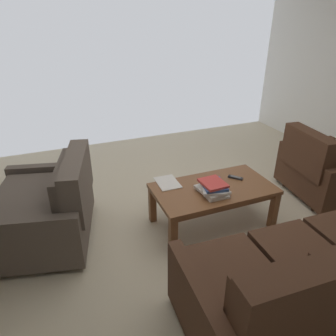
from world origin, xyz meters
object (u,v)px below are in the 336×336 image
at_px(tv_remote, 235,178).
at_px(armchair_side, 323,169).
at_px(book_stack, 213,188).
at_px(sofa_main, 311,282).
at_px(coffee_table, 213,193).
at_px(loose_magazine, 167,183).
at_px(loveseat_near, 48,207).

bearing_deg(tv_remote, armchair_side, 177.93).
bearing_deg(book_stack, tv_remote, -154.92).
bearing_deg(tv_remote, sofa_main, 79.65).
distance_m(sofa_main, coffee_table, 1.29).
bearing_deg(loose_magazine, book_stack, 134.57).
distance_m(loveseat_near, book_stack, 1.63).
distance_m(book_stack, tv_remote, 0.43).
xyz_separation_m(sofa_main, loose_magazine, (0.47, -1.55, 0.09)).
height_order(coffee_table, armchair_side, armchair_side).
bearing_deg(sofa_main, book_stack, -83.53).
bearing_deg(armchair_side, loveseat_near, -6.63).
bearing_deg(coffee_table, loose_magazine, -32.74).
relative_size(armchair_side, tv_remote, 6.88).
bearing_deg(loveseat_near, sofa_main, 134.84).
bearing_deg(loveseat_near, loose_magazine, 173.44).
height_order(sofa_main, loose_magazine, sofa_main).
relative_size(coffee_table, loose_magazine, 4.03).
distance_m(coffee_table, loose_magazine, 0.49).
height_order(coffee_table, tv_remote, tv_remote).
distance_m(armchair_side, loose_magazine, 1.97).
distance_m(sofa_main, tv_remote, 1.39).
height_order(loveseat_near, coffee_table, loveseat_near).
bearing_deg(coffee_table, book_stack, 55.14).
bearing_deg(book_stack, armchair_side, -175.23).
bearing_deg(sofa_main, armchair_side, -138.32).
relative_size(sofa_main, coffee_table, 1.49).
distance_m(loveseat_near, loose_magazine, 1.21).
relative_size(book_stack, tv_remote, 2.28).
height_order(sofa_main, armchair_side, sofa_main).
distance_m(armchair_side, book_stack, 1.63).
bearing_deg(loose_magazine, loveseat_near, -5.06).
bearing_deg(sofa_main, coffee_table, -87.12).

